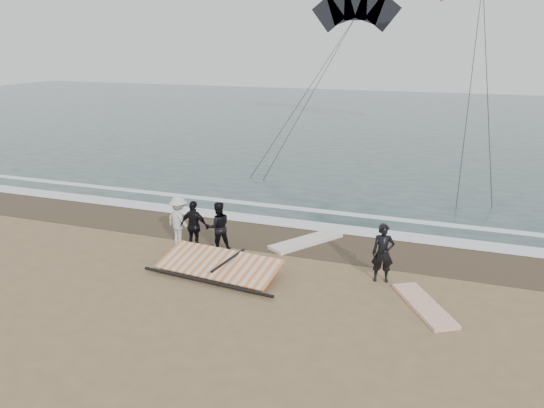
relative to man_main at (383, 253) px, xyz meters
The scene contains 11 objects.
ground 3.69m from the man_main, 139.75° to the right, with size 120.00×120.00×0.00m, color #8C704C.
sea 30.81m from the man_main, 95.12° to the left, with size 120.00×54.00×0.02m, color #233838.
wet_sand 3.59m from the man_main, 141.69° to the left, with size 120.00×2.80×0.01m, color #4C3D2B.
foam_near 4.57m from the man_main, 127.59° to the left, with size 120.00×0.90×0.01m, color white.
foam_far 6.00m from the man_main, 117.54° to the left, with size 120.00×0.45×0.01m, color white.
man_main is the anchor object (origin of this frame).
board_white 1.81m from the man_main, 43.01° to the right, with size 0.64×2.30×0.09m, color silver.
board_cream 3.41m from the man_main, 143.68° to the left, with size 0.69×2.59×0.11m, color silver.
trio_cluster 5.78m from the man_main, behind, with size 2.46×1.03×1.58m.
sail_rig 4.48m from the man_main, 167.54° to the right, with size 3.94×2.02×0.49m.
kite_dark 27.54m from the man_main, 103.95° to the left, with size 7.00×8.67×18.77m.
Camera 1 is at (4.48, -10.84, 6.12)m, focal length 35.00 mm.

